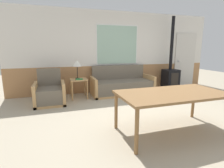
% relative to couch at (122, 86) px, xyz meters
% --- Properties ---
extents(ground_plane, '(16.00, 16.00, 0.00)m').
position_rel_couch_xyz_m(ground_plane, '(0.04, -2.10, -0.27)').
color(ground_plane, '#B2A58C').
extents(wall_back, '(7.20, 0.09, 2.70)m').
position_rel_couch_xyz_m(wall_back, '(0.03, 0.52, 1.09)').
color(wall_back, '#AD7A4C').
rests_on(wall_back, ground_plane).
extents(couch, '(2.01, 0.86, 0.91)m').
position_rel_couch_xyz_m(couch, '(0.00, 0.00, 0.00)').
color(couch, tan).
rests_on(couch, ground_plane).
extents(armchair, '(0.79, 0.83, 0.93)m').
position_rel_couch_xyz_m(armchair, '(-2.25, -0.38, -0.00)').
color(armchair, tan).
rests_on(armchair, ground_plane).
extents(side_table, '(0.50, 0.50, 0.58)m').
position_rel_couch_xyz_m(side_table, '(-1.42, -0.06, 0.20)').
color(side_table, tan).
rests_on(side_table, ground_plane).
extents(table_lamp, '(0.29, 0.29, 0.55)m').
position_rel_couch_xyz_m(table_lamp, '(-1.44, 0.03, 0.75)').
color(table_lamp, black).
rests_on(table_lamp, side_table).
extents(book_stack, '(0.21, 0.15, 0.02)m').
position_rel_couch_xyz_m(book_stack, '(-1.41, -0.15, 0.32)').
color(book_stack, '#2D7F3D').
rests_on(book_stack, side_table).
extents(dining_table, '(1.89, 0.99, 0.73)m').
position_rel_couch_xyz_m(dining_table, '(-0.15, -2.79, 0.39)').
color(dining_table, olive).
rests_on(dining_table, ground_plane).
extents(wood_stove, '(0.49, 0.49, 2.56)m').
position_rel_couch_xyz_m(wood_stove, '(1.89, 0.03, 0.30)').
color(wood_stove, black).
rests_on(wood_stove, ground_plane).
extents(entry_door, '(0.92, 0.09, 2.06)m').
position_rel_couch_xyz_m(entry_door, '(2.84, 0.47, 0.75)').
color(entry_door, silver).
rests_on(entry_door, ground_plane).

